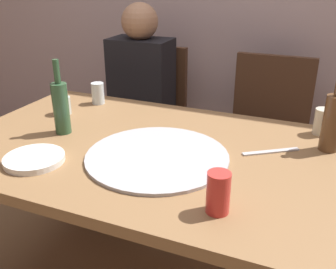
{
  "coord_description": "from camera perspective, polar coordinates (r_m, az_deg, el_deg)",
  "views": [
    {
      "loc": [
        0.59,
        -1.17,
        1.35
      ],
      "look_at": [
        0.09,
        0.03,
        0.77
      ],
      "focal_mm": 40.63,
      "sensor_mm": 36.0,
      "label": 1
    }
  ],
  "objects": [
    {
      "name": "dining_table",
      "position": [
        1.49,
        -3.58,
        -4.22
      ],
      "size": [
        1.47,
        0.94,
        0.72
      ],
      "color": "olive",
      "rests_on": "ground_plane"
    },
    {
      "name": "pizza_tray",
      "position": [
        1.36,
        -1.64,
        -3.28
      ],
      "size": [
        0.51,
        0.51,
        0.01
      ],
      "primitive_type": "cylinder",
      "color": "#ADADB2",
      "rests_on": "dining_table"
    },
    {
      "name": "wine_bottle",
      "position": [
        1.49,
        23.44,
        1.75
      ],
      "size": [
        0.07,
        0.07,
        0.28
      ],
      "color": "brown",
      "rests_on": "dining_table"
    },
    {
      "name": "beer_bottle",
      "position": [
        1.58,
        -15.78,
        4.08
      ],
      "size": [
        0.06,
        0.06,
        0.3
      ],
      "color": "#2D5133",
      "rests_on": "dining_table"
    },
    {
      "name": "tumbler_far",
      "position": [
        1.92,
        -10.48,
        6.1
      ],
      "size": [
        0.06,
        0.06,
        0.1
      ],
      "primitive_type": "cylinder",
      "color": "silver",
      "rests_on": "dining_table"
    },
    {
      "name": "wine_glass",
      "position": [
        1.65,
        22.13,
        1.8
      ],
      "size": [
        0.07,
        0.07,
        0.11
      ],
      "primitive_type": "cylinder",
      "color": "beige",
      "rests_on": "dining_table"
    },
    {
      "name": "short_glass",
      "position": [
        1.82,
        -15.44,
        4.21
      ],
      "size": [
        0.07,
        0.07,
        0.08
      ],
      "primitive_type": "cylinder",
      "color": "#B7C6BC",
      "rests_on": "dining_table"
    },
    {
      "name": "soda_can",
      "position": [
        1.05,
        7.55,
        -8.65
      ],
      "size": [
        0.07,
        0.07,
        0.12
      ],
      "primitive_type": "cylinder",
      "color": "red",
      "rests_on": "dining_table"
    },
    {
      "name": "plate_stack",
      "position": [
        1.41,
        -19.42,
        -3.48
      ],
      "size": [
        0.21,
        0.21,
        0.02
      ],
      "primitive_type": "cylinder",
      "color": "white",
      "rests_on": "dining_table"
    },
    {
      "name": "table_knife",
      "position": [
        1.45,
        15.18,
        -2.49
      ],
      "size": [
        0.19,
        0.14,
        0.01
      ],
      "primitive_type": "cube",
      "rotation": [
        0.0,
        0.0,
        3.75
      ],
      "color": "#B7B7BC",
      "rests_on": "dining_table"
    },
    {
      "name": "chair_left",
      "position": [
        2.42,
        -3.23,
        3.7
      ],
      "size": [
        0.44,
        0.44,
        0.9
      ],
      "rotation": [
        0.0,
        0.0,
        3.14
      ],
      "color": "#472D1E",
      "rests_on": "ground_plane"
    },
    {
      "name": "chair_right",
      "position": [
        2.22,
        14.53,
        1.0
      ],
      "size": [
        0.44,
        0.44,
        0.9
      ],
      "rotation": [
        0.0,
        0.0,
        3.14
      ],
      "color": "#472D1E",
      "rests_on": "ground_plane"
    },
    {
      "name": "guest_in_sweater",
      "position": [
        2.25,
        -4.99,
        5.52
      ],
      "size": [
        0.36,
        0.56,
        1.17
      ],
      "rotation": [
        0.0,
        0.0,
        3.14
      ],
      "color": "black",
      "rests_on": "ground_plane"
    }
  ]
}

